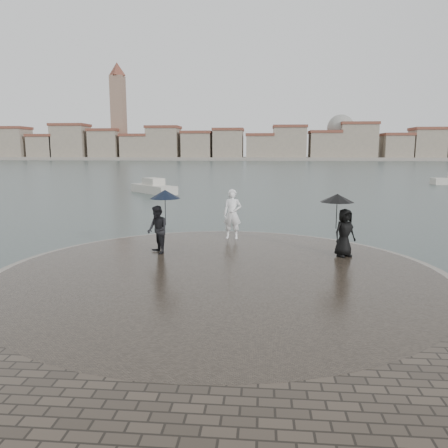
# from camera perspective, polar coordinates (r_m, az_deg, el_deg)

# --- Properties ---
(ground) EXTENTS (400.00, 400.00, 0.00)m
(ground) POSITION_cam_1_polar(r_m,az_deg,el_deg) (8.92, -2.79, -14.44)
(ground) COLOR #2B3835
(ground) RESTS_ON ground
(kerb_ring) EXTENTS (12.50, 12.50, 0.32)m
(kerb_ring) POSITION_cam_1_polar(r_m,az_deg,el_deg) (12.13, -0.54, -7.04)
(kerb_ring) COLOR gray
(kerb_ring) RESTS_ON ground
(quay_tip) EXTENTS (11.90, 11.90, 0.36)m
(quay_tip) POSITION_cam_1_polar(r_m,az_deg,el_deg) (12.12, -0.54, -6.95)
(quay_tip) COLOR #2D261E
(quay_tip) RESTS_ON ground
(statue) EXTENTS (0.72, 0.51, 1.86)m
(statue) POSITION_cam_1_polar(r_m,az_deg,el_deg) (16.27, 1.10, 1.31)
(statue) COLOR white
(statue) RESTS_ON quay_tip
(visitor_left) EXTENTS (1.20, 1.07, 2.04)m
(visitor_left) POSITION_cam_1_polar(r_m,az_deg,el_deg) (14.07, -8.41, 0.59)
(visitor_left) COLOR black
(visitor_left) RESTS_ON quay_tip
(visitor_right) EXTENTS (1.22, 1.06, 1.95)m
(visitor_right) POSITION_cam_1_polar(r_m,az_deg,el_deg) (14.00, 15.14, 0.48)
(visitor_right) COLOR black
(visitor_right) RESTS_ON quay_tip
(far_skyline) EXTENTS (260.00, 20.00, 37.00)m
(far_skyline) POSITION_cam_1_polar(r_m,az_deg,el_deg) (168.95, 2.55, 10.21)
(far_skyline) COLOR gray
(far_skyline) RESTS_ON ground
(boats) EXTENTS (35.81, 15.80, 1.50)m
(boats) POSITION_cam_1_polar(r_m,az_deg,el_deg) (43.76, 12.81, 5.06)
(boats) COLOR beige
(boats) RESTS_ON ground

